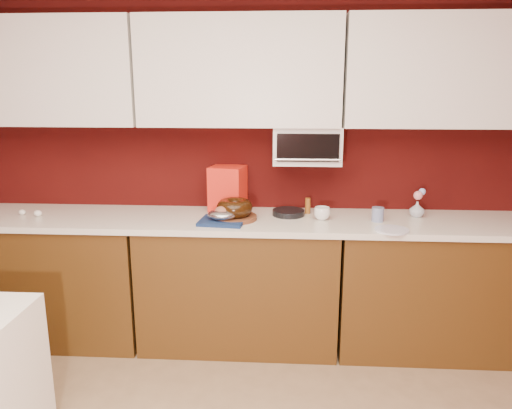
{
  "coord_description": "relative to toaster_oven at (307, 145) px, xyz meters",
  "views": [
    {
      "loc": [
        0.32,
        -1.26,
        1.78
      ],
      "look_at": [
        0.12,
        1.84,
        1.02
      ],
      "focal_mm": 35.0,
      "sensor_mm": 36.0,
      "label": 1
    }
  ],
  "objects": [
    {
      "name": "blue_jar",
      "position": [
        0.46,
        -0.19,
        -0.43
      ],
      "size": [
        0.09,
        0.09,
        0.09
      ],
      "primitive_type": "cylinder",
      "rotation": [
        0.0,
        0.0,
        -0.25
      ],
      "color": "navy",
      "rests_on": "countertop"
    },
    {
      "name": "amber_bottle",
      "position": [
        0.02,
        -0.01,
        -0.42
      ],
      "size": [
        0.04,
        0.04,
        0.11
      ],
      "primitive_type": "cylinder",
      "rotation": [
        0.0,
        0.0,
        0.17
      ],
      "color": "brown",
      "rests_on": "countertop"
    },
    {
      "name": "navy_towel",
      "position": [
        -0.54,
        -0.28,
        -0.46
      ],
      "size": [
        0.31,
        0.27,
        0.02
      ],
      "primitive_type": "cube",
      "rotation": [
        0.0,
        0.0,
        -0.11
      ],
      "color": "navy",
      "rests_on": "countertop"
    },
    {
      "name": "roasted_ham",
      "position": [
        -0.54,
        -0.28,
        -0.4
      ],
      "size": [
        0.11,
        0.1,
        0.06
      ],
      "primitive_type": "ellipsoid",
      "rotation": [
        0.0,
        0.0,
        -0.21
      ],
      "color": "#9F5F48",
      "rests_on": "foil_ham_nest"
    },
    {
      "name": "upper_cabinet_left",
      "position": [
        -1.78,
        -0.02,
        0.48
      ],
      "size": [
        1.31,
        0.33,
        0.7
      ],
      "primitive_type": "cube",
      "color": "white",
      "rests_on": "wall_back"
    },
    {
      "name": "dark_pan",
      "position": [
        -0.12,
        -0.07,
        -0.46
      ],
      "size": [
        0.24,
        0.24,
        0.04
      ],
      "primitive_type": "cylinder",
      "rotation": [
        0.0,
        0.0,
        -0.12
      ],
      "color": "black",
      "rests_on": "countertop"
    },
    {
      "name": "foil_ham_nest",
      "position": [
        -0.54,
        -0.28,
        -0.42
      ],
      "size": [
        0.23,
        0.22,
        0.07
      ],
      "primitive_type": "ellipsoid",
      "rotation": [
        0.0,
        0.0,
        -0.37
      ],
      "color": "silver",
      "rests_on": "navy_towel"
    },
    {
      "name": "countertop",
      "position": [
        -0.45,
        -0.17,
        -0.49
      ],
      "size": [
        4.0,
        0.62,
        0.04
      ],
      "primitive_type": "cube",
      "color": "silver",
      "rests_on": "base_cabinet_center"
    },
    {
      "name": "base_cabinet_center",
      "position": [
        -0.45,
        -0.17,
        -0.95
      ],
      "size": [
        1.31,
        0.58,
        0.86
      ],
      "primitive_type": "cube",
      "color": "#503010",
      "rests_on": "floor"
    },
    {
      "name": "base_cabinet_right",
      "position": [
        0.88,
        -0.17,
        -0.95
      ],
      "size": [
        1.31,
        0.58,
        0.86
      ],
      "primitive_type": "cube",
      "color": "#503010",
      "rests_on": "floor"
    },
    {
      "name": "flower_vase",
      "position": [
        0.75,
        -0.06,
        -0.42
      ],
      "size": [
        0.08,
        0.08,
        0.12
      ],
      "primitive_type": "imported",
      "rotation": [
        0.0,
        0.0,
        0.0
      ],
      "color": "#A9B2BF",
      "rests_on": "countertop"
    },
    {
      "name": "pandoro_box",
      "position": [
        -0.55,
        0.05,
        -0.32
      ],
      "size": [
        0.27,
        0.25,
        0.31
      ],
      "primitive_type": "cube",
      "rotation": [
        0.0,
        0.0,
        -0.22
      ],
      "color": "red",
      "rests_on": "countertop"
    },
    {
      "name": "toaster_oven_handle",
      "position": [
        0.0,
        -0.18,
        -0.07
      ],
      "size": [
        0.42,
        0.02,
        0.02
      ],
      "primitive_type": "cylinder",
      "rotation": [
        0.0,
        1.57,
        0.0
      ],
      "color": "silver",
      "rests_on": "toaster_oven"
    },
    {
      "name": "toaster_oven",
      "position": [
        0.0,
        0.0,
        0.0
      ],
      "size": [
        0.45,
        0.3,
        0.25
      ],
      "primitive_type": "cube",
      "color": "white",
      "rests_on": "upper_cabinet_center"
    },
    {
      "name": "wall_back",
      "position": [
        -0.45,
        0.15,
        -0.12
      ],
      "size": [
        4.0,
        0.02,
        2.5
      ],
      "primitive_type": "cube",
      "color": "#3D0A08",
      "rests_on": "floor"
    },
    {
      "name": "upper_cabinet_right",
      "position": [
        0.88,
        -0.02,
        0.48
      ],
      "size": [
        1.31,
        0.33,
        0.7
      ],
      "primitive_type": "cube",
      "color": "white",
      "rests_on": "wall_back"
    },
    {
      "name": "base_cabinet_left",
      "position": [
        -1.78,
        -0.17,
        -0.95
      ],
      "size": [
        1.31,
        0.58,
        0.86
      ],
      "primitive_type": "cube",
      "color": "#503010",
      "rests_on": "floor"
    },
    {
      "name": "cake_base",
      "position": [
        -0.47,
        -0.2,
        -0.46
      ],
      "size": [
        0.33,
        0.33,
        0.03
      ],
      "primitive_type": "cylinder",
      "rotation": [
        0.0,
        0.0,
        0.14
      ],
      "color": "brown",
      "rests_on": "countertop"
    },
    {
      "name": "upper_cabinet_center",
      "position": [
        -0.45,
        -0.02,
        0.48
      ],
      "size": [
        1.31,
        0.33,
        0.7
      ],
      "primitive_type": "cube",
      "color": "white",
      "rests_on": "wall_back"
    },
    {
      "name": "toaster_oven_door",
      "position": [
        0.0,
        -0.16,
        0.0
      ],
      "size": [
        0.4,
        0.02,
        0.18
      ],
      "primitive_type": "cube",
      "color": "black",
      "rests_on": "toaster_oven"
    },
    {
      "name": "flower_blue",
      "position": [
        0.78,
        -0.04,
        -0.3
      ],
      "size": [
        0.05,
        0.05,
        0.05
      ],
      "primitive_type": "sphere",
      "color": "#9AB4F7",
      "rests_on": "flower_vase"
    },
    {
      "name": "egg_right",
      "position": [
        -1.81,
        -0.21,
        -0.45
      ],
      "size": [
        0.07,
        0.06,
        0.04
      ],
      "primitive_type": "ellipsoid",
      "rotation": [
        0.0,
        0.0,
        -0.36
      ],
      "color": "white",
      "rests_on": "countertop"
    },
    {
      "name": "flower_pink",
      "position": [
        0.75,
        -0.06,
        -0.33
      ],
      "size": [
        0.06,
        0.06,
        0.06
      ],
      "primitive_type": "sphere",
      "color": "pink",
      "rests_on": "flower_vase"
    },
    {
      "name": "egg_left",
      "position": [
        -1.94,
        -0.17,
        -0.46
      ],
      "size": [
        0.06,
        0.05,
        0.04
      ],
      "primitive_type": "ellipsoid",
      "rotation": [
        0.0,
        0.0,
        -0.38
      ],
      "color": "white",
      "rests_on": "countertop"
    },
    {
      "name": "bundt_cake",
      "position": [
        -0.47,
        -0.2,
        -0.4
      ],
      "size": [
        0.3,
        0.3,
        0.1
      ],
      "primitive_type": "torus",
      "rotation": [
        0.0,
        0.0,
        -0.29
      ],
      "color": "black",
      "rests_on": "cake_base"
    },
    {
      "name": "china_plate",
      "position": [
        0.51,
        -0.4,
        -0.47
      ],
      "size": [
        0.26,
        0.26,
        0.01
      ],
      "primitive_type": "cylinder",
      "rotation": [
        0.0,
        0.0,
        0.33
      ],
      "color": "white",
      "rests_on": "countertop"
    },
    {
      "name": "coffee_mug",
      "position": [
        0.1,
        -0.17,
        -0.42
      ],
      "size": [
        0.13,
        0.13,
        0.1
      ],
      "primitive_type": "imported",
      "rotation": [
        0.0,
        0.0,
        0.54
      ],
      "color": "white",
      "rests_on": "countertop"
    }
  ]
}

